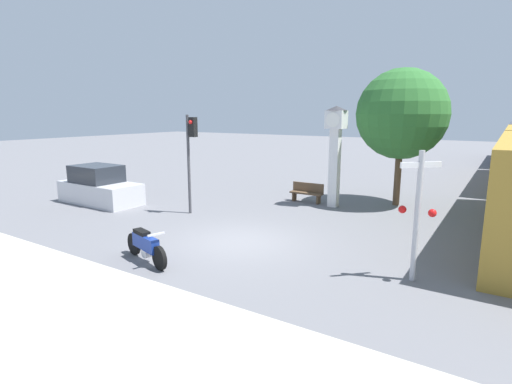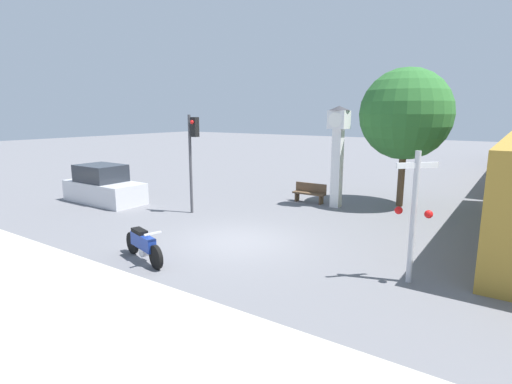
# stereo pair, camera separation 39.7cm
# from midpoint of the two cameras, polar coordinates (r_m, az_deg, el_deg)

# --- Properties ---
(ground_plane) EXTENTS (120.00, 120.00, 0.00)m
(ground_plane) POSITION_cam_midpoint_polar(r_m,az_deg,el_deg) (13.41, -3.33, -7.09)
(ground_plane) COLOR slate
(sidewalk_strip) EXTENTS (36.00, 6.00, 0.10)m
(sidewalk_strip) POSITION_cam_midpoint_polar(r_m,az_deg,el_deg) (9.21, -30.87, -17.28)
(sidewalk_strip) COLOR #BCB7A8
(sidewalk_strip) RESTS_ON ground_plane
(motorcycle) EXTENTS (2.22, 0.81, 1.00)m
(motorcycle) POSITION_cam_midpoint_polar(r_m,az_deg,el_deg) (11.99, -16.41, -7.36)
(motorcycle) COLOR black
(motorcycle) RESTS_ON ground_plane
(clock_tower) EXTENTS (0.95, 0.95, 4.53)m
(clock_tower) POSITION_cam_midpoint_polar(r_m,az_deg,el_deg) (18.22, 10.66, 7.13)
(clock_tower) COLOR white
(clock_tower) RESTS_ON ground_plane
(traffic_light) EXTENTS (0.50, 0.35, 4.15)m
(traffic_light) POSITION_cam_midpoint_polar(r_m,az_deg,el_deg) (16.83, -9.98, 6.43)
(traffic_light) COLOR #47474C
(traffic_light) RESTS_ON ground_plane
(railroad_crossing_signal) EXTENTS (0.90, 0.82, 3.33)m
(railroad_crossing_signal) POSITION_cam_midpoint_polar(r_m,az_deg,el_deg) (10.58, 21.07, -2.55)
(railroad_crossing_signal) COLOR #B7B7BC
(railroad_crossing_signal) RESTS_ON ground_plane
(street_tree) EXTENTS (4.04, 4.04, 6.19)m
(street_tree) POSITION_cam_midpoint_polar(r_m,az_deg,el_deg) (19.25, 19.56, 10.42)
(street_tree) COLOR brown
(street_tree) RESTS_ON ground_plane
(bench) EXTENTS (1.60, 0.44, 0.92)m
(bench) POSITION_cam_midpoint_polar(r_m,az_deg,el_deg) (19.28, 6.70, -0.00)
(bench) COLOR brown
(bench) RESTS_ON ground_plane
(parked_car) EXTENTS (4.22, 1.86, 1.80)m
(parked_car) POSITION_cam_midpoint_polar(r_m,az_deg,el_deg) (20.38, -21.99, 0.61)
(parked_car) COLOR silver
(parked_car) RESTS_ON ground_plane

